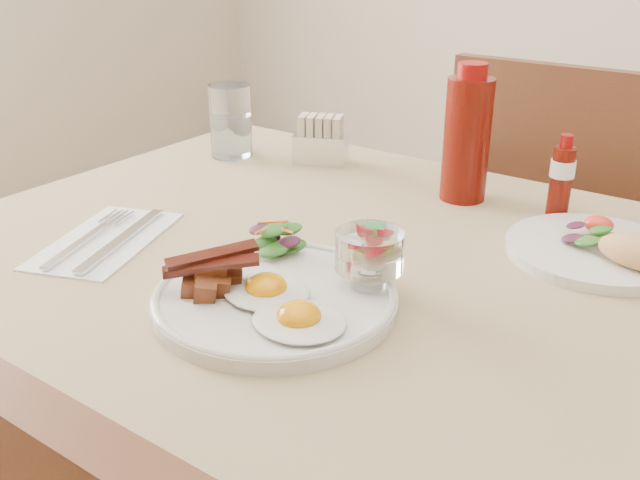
% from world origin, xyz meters
% --- Properties ---
extents(table, '(1.33, 0.88, 0.75)m').
position_xyz_m(table, '(0.00, 0.00, 0.66)').
color(table, '#58301B').
rests_on(table, ground).
extents(chair_far, '(0.42, 0.42, 0.93)m').
position_xyz_m(chair_far, '(0.00, 0.66, 0.52)').
color(chair_far, '#58301B').
rests_on(chair_far, ground).
extents(main_plate, '(0.28, 0.28, 0.02)m').
position_xyz_m(main_plate, '(-0.09, -0.15, 0.76)').
color(main_plate, silver).
rests_on(main_plate, table).
extents(fried_eggs, '(0.19, 0.14, 0.03)m').
position_xyz_m(fried_eggs, '(-0.06, -0.18, 0.78)').
color(fried_eggs, silver).
rests_on(fried_eggs, main_plate).
extents(bacon_potato_pile, '(0.10, 0.10, 0.04)m').
position_xyz_m(bacon_potato_pile, '(-0.15, -0.19, 0.79)').
color(bacon_potato_pile, brown).
rests_on(bacon_potato_pile, main_plate).
extents(side_salad, '(0.08, 0.07, 0.04)m').
position_xyz_m(side_salad, '(-0.16, -0.07, 0.79)').
color(side_salad, '#1E5316').
rests_on(side_salad, main_plate).
extents(fruit_cup, '(0.08, 0.08, 0.08)m').
position_xyz_m(fruit_cup, '(-0.01, -0.08, 0.81)').
color(fruit_cup, white).
rests_on(fruit_cup, main_plate).
extents(second_plate, '(0.24, 0.23, 0.06)m').
position_xyz_m(second_plate, '(0.18, 0.19, 0.77)').
color(second_plate, silver).
rests_on(second_plate, table).
extents(ketchup_bottle, '(0.08, 0.08, 0.21)m').
position_xyz_m(ketchup_bottle, '(-0.07, 0.29, 0.85)').
color(ketchup_bottle, '#540B04').
rests_on(ketchup_bottle, table).
extents(hot_sauce_bottle, '(0.05, 0.05, 0.13)m').
position_xyz_m(hot_sauce_bottle, '(0.08, 0.30, 0.81)').
color(hot_sauce_bottle, '#540B04').
rests_on(hot_sauce_bottle, table).
extents(sugar_caddy, '(0.11, 0.09, 0.09)m').
position_xyz_m(sugar_caddy, '(-0.36, 0.31, 0.79)').
color(sugar_caddy, silver).
rests_on(sugar_caddy, table).
extents(water_glass, '(0.08, 0.08, 0.13)m').
position_xyz_m(water_glass, '(-0.52, 0.25, 0.81)').
color(water_glass, white).
rests_on(water_glass, table).
extents(napkin_cutlery, '(0.20, 0.26, 0.01)m').
position_xyz_m(napkin_cutlery, '(-0.39, -0.15, 0.75)').
color(napkin_cutlery, white).
rests_on(napkin_cutlery, table).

